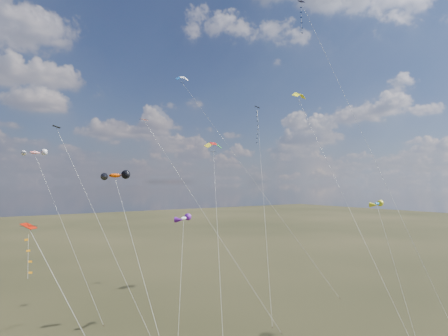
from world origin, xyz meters
TOP-DOWN VIEW (x-y plane):
  - diamond_black_high at (14.70, 28.92)m, footprint 12.86×17.98m
  - diamond_navy_tall at (12.58, 14.75)m, footprint 3.57×24.05m
  - diamond_black_mid at (-16.26, 22.42)m, footprint 8.28×11.03m
  - diamond_red_low at (-23.58, 8.38)m, footprint 6.44×8.63m
  - diamond_orange_center at (-4.39, 22.19)m, footprint 10.67×16.70m
  - parafoil_yellow at (19.38, 23.64)m, footprint 12.16×27.04m
  - parafoil_blue_white at (5.60, 38.63)m, footprint 14.97×24.20m
  - parafoil_tricolor at (-2.20, 17.09)m, footprint 7.76×12.45m
  - novelty_orange_black at (-14.70, 16.40)m, footprint 2.61×14.82m
  - novelty_white_purple at (-5.23, 19.02)m, footprint 6.14×8.45m
  - novelty_redwhite_stripe at (-17.69, 43.43)m, footprint 6.39×19.84m
  - novelty_blue_yellow at (11.33, 3.83)m, footprint 5.87×8.62m

SIDE VIEW (x-z plane):
  - diamond_red_low at x=-23.58m, z-range 4.52..18.75m
  - novelty_white_purple at x=-5.23m, z-range 6.15..19.48m
  - novelty_blue_yellow at x=11.33m, z-range 7.08..22.22m
  - diamond_black_mid at x=-16.26m, z-range 4.97..28.74m
  - novelty_orange_black at x=-14.70m, z-range 8.59..27.03m
  - diamond_orange_center at x=-4.39m, z-range 5.65..31.46m
  - novelty_redwhite_stripe at x=-17.69m, z-range 10.50..32.84m
  - parafoil_tricolor at x=-2.20m, z-range 10.54..32.97m
  - diamond_black_high at x=14.70m, z-range 10.44..40.92m
  - parafoil_yellow at x=19.38m, z-range 15.52..48.24m
  - parafoil_blue_white at x=5.60m, z-range 17.35..53.86m
  - diamond_navy_tall at x=12.58m, z-range 15.78..59.30m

